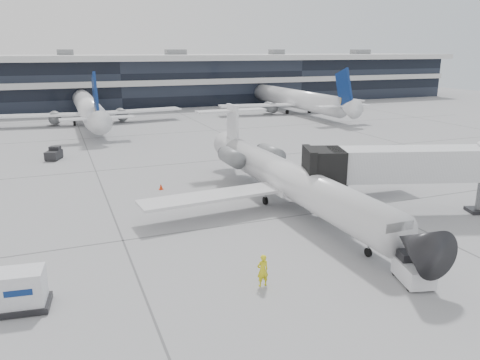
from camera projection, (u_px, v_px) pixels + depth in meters
name	position (u px, v px, depth m)	size (l,w,h in m)	color
ground	(259.00, 221.00, 34.84)	(220.00, 220.00, 0.00)	gray
terminal	(115.00, 83.00, 106.93)	(170.00, 22.00, 10.00)	black
bg_jet_center	(89.00, 123.00, 81.25)	(32.00, 40.00, 9.60)	white
bg_jet_right	(294.00, 112.00, 95.44)	(32.00, 40.00, 9.60)	white
regional_jet	(289.00, 178.00, 37.51)	(24.30, 30.22, 6.99)	silver
jet_bridge	(426.00, 165.00, 35.46)	(16.42, 7.90, 5.38)	#AEB0B2
ramp_worker	(263.00, 270.00, 25.05)	(0.67, 0.44, 1.83)	yellow
baggage_tug	(413.00, 270.00, 25.57)	(2.06, 2.77, 1.57)	white
cargo_uld	(22.00, 290.00, 22.79)	(2.67, 2.12, 2.00)	black
traffic_cone	(161.00, 187.00, 42.67)	(0.44, 0.44, 0.56)	red
far_tug	(54.00, 154.00, 54.28)	(2.12, 2.64, 1.46)	black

